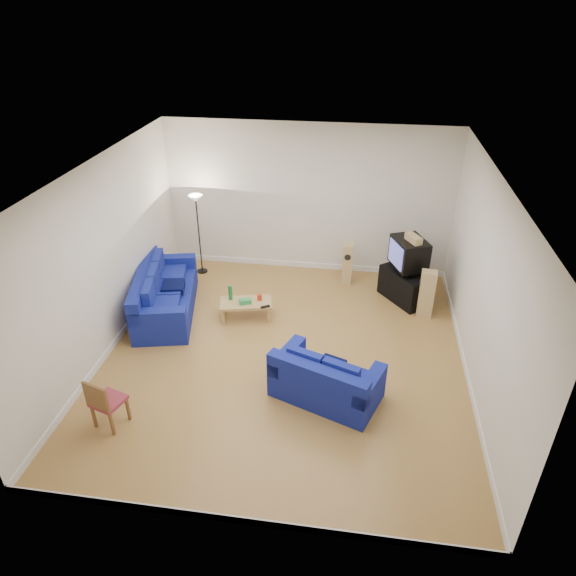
# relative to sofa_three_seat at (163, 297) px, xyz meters

# --- Properties ---
(room) EXTENTS (6.01, 6.51, 3.21)m
(room) POSITION_rel_sofa_three_seat_xyz_m (2.51, -1.02, 1.22)
(room) COLOR brown
(room) RESTS_ON ground
(sofa_three_seat) EXTENTS (1.46, 2.44, 0.88)m
(sofa_three_seat) POSITION_rel_sofa_three_seat_xyz_m (0.00, 0.00, 0.00)
(sofa_three_seat) COLOR #070F5E
(sofa_three_seat) RESTS_ON ground
(sofa_loveseat) EXTENTS (1.79, 1.39, 0.79)m
(sofa_loveseat) POSITION_rel_sofa_three_seat_xyz_m (3.27, -1.98, -0.03)
(sofa_loveseat) COLOR #070F5E
(sofa_loveseat) RESTS_ON ground
(coffee_table) EXTENTS (1.04, 0.67, 0.35)m
(coffee_table) POSITION_rel_sofa_three_seat_xyz_m (1.61, 0.03, -0.03)
(coffee_table) COLOR tan
(coffee_table) RESTS_ON ground
(bottle) EXTENTS (0.08, 0.08, 0.30)m
(bottle) POSITION_rel_sofa_three_seat_xyz_m (1.32, 0.07, 0.17)
(bottle) COLOR #197233
(bottle) RESTS_ON coffee_table
(tissue_box) EXTENTS (0.25, 0.19, 0.09)m
(tissue_box) POSITION_rel_sofa_three_seat_xyz_m (1.62, -0.02, 0.07)
(tissue_box) COLOR green
(tissue_box) RESTS_ON coffee_table
(red_canister) EXTENTS (0.11, 0.11, 0.12)m
(red_canister) POSITION_rel_sofa_three_seat_xyz_m (1.86, 0.13, 0.08)
(red_canister) COLOR red
(red_canister) RESTS_ON coffee_table
(remote) EXTENTS (0.18, 0.14, 0.02)m
(remote) POSITION_rel_sofa_three_seat_xyz_m (2.01, -0.10, 0.03)
(remote) COLOR black
(remote) RESTS_ON coffee_table
(tv_stand) EXTENTS (1.08, 1.16, 0.63)m
(tv_stand) POSITION_rel_sofa_three_seat_xyz_m (4.62, 1.14, -0.01)
(tv_stand) COLOR black
(tv_stand) RESTS_ON ground
(av_receiver) EXTENTS (0.58, 0.56, 0.11)m
(av_receiver) POSITION_rel_sofa_three_seat_xyz_m (4.66, 1.18, 0.35)
(av_receiver) COLOR black
(av_receiver) RESTS_ON tv_stand
(television) EXTENTS (0.78, 0.88, 0.57)m
(television) POSITION_rel_sofa_three_seat_xyz_m (4.60, 1.19, 0.69)
(television) COLOR black
(television) RESTS_ON av_receiver
(centre_speaker) EXTENTS (0.32, 0.41, 0.13)m
(centre_speaker) POSITION_rel_sofa_three_seat_xyz_m (4.64, 1.09, 1.04)
(centre_speaker) COLOR tan
(centre_speaker) RESTS_ON television
(speaker_left) EXTENTS (0.21, 0.28, 0.89)m
(speaker_left) POSITION_rel_sofa_three_seat_xyz_m (3.43, 1.68, 0.12)
(speaker_left) COLOR tan
(speaker_left) RESTS_ON ground
(speaker_right) EXTENTS (0.31, 0.24, 0.95)m
(speaker_right) POSITION_rel_sofa_three_seat_xyz_m (4.96, 0.60, 0.15)
(speaker_right) COLOR tan
(speaker_right) RESTS_ON ground
(floor_lamp) EXTENTS (0.30, 0.30, 1.78)m
(floor_lamp) POSITION_rel_sofa_three_seat_xyz_m (0.25, 1.68, 1.14)
(floor_lamp) COLOR black
(floor_lamp) RESTS_ON ground
(dining_chair) EXTENTS (0.51, 0.51, 0.84)m
(dining_chair) POSITION_rel_sofa_three_seat_xyz_m (0.28, -3.01, 0.14)
(dining_chair) COLOR brown
(dining_chair) RESTS_ON ground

